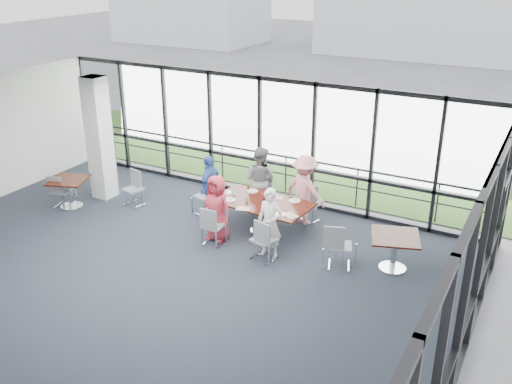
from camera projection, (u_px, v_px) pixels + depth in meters
The scene contains 41 objects.
floor at pixel (139, 283), 11.23m from camera, with size 12.00×10.00×0.02m, color #20232E.
ceiling at pixel (125, 126), 9.99m from camera, with size 12.00×10.00×0.04m, color white.
curtain_wall_back at pixel (260, 138), 14.65m from camera, with size 12.00×0.10×3.20m, color white.
curtain_wall_right at pixel (468, 294), 7.96m from camera, with size 0.10×10.00×3.20m, color white.
exit_door at pixel (498, 225), 11.21m from camera, with size 0.12×1.60×2.10m, color black.
structural_column at pixel (99, 138), 14.62m from camera, with size 0.50×0.50×3.20m, color silver.
apron at pixel (329, 145), 19.33m from camera, with size 80.00×70.00×0.02m, color slate.
grass_strip at pixel (305, 162), 17.70m from camera, with size 80.00×5.00×0.01m, color #345A1C.
hangar_aux at pixel (191, 13), 41.06m from camera, with size 10.00×6.00×4.00m, color white.
guard_rail at pixel (270, 171), 15.56m from camera, with size 0.06×0.06×12.00m, color #2D2D33.
main_table at pixel (262, 206), 13.06m from camera, with size 2.30×1.37×0.75m.
side_table_left at pixel (69, 183), 14.35m from camera, with size 1.13×1.13×0.75m.
side_table_right at pixel (395, 241), 11.48m from camera, with size 1.19×1.19×0.75m.
diner_near_left at pixel (217, 208), 12.66m from camera, with size 0.75×0.49×1.53m, color #B42C3B.
diner_near_right at pixel (270, 223), 11.96m from camera, with size 0.56×0.41×1.53m, color silver.
diner_far_left at pixel (260, 180), 13.99m from camera, with size 0.83×0.51×1.70m, color slate.
diner_far_right at pixel (305, 190), 13.40m from camera, with size 1.10×0.57×1.70m, color pink.
diner_end at pixel (210, 186), 13.82m from camera, with size 0.91×0.50×1.56m, color #3459A5.
chair_main_nl at pixel (214, 226), 12.55m from camera, with size 0.44×0.44×0.89m, color gray, non-canonical shape.
chair_main_nr at pixel (264, 240), 11.90m from camera, with size 0.46×0.46×0.93m, color gray, non-canonical shape.
chair_main_fl at pixel (263, 192), 14.26m from camera, with size 0.46×0.46×0.95m, color gray, non-canonical shape.
chair_main_fr at pixel (308, 205), 13.63m from camera, with size 0.42×0.42×0.86m, color gray, non-canonical shape.
chair_main_end at pixel (206, 196), 14.00m from camera, with size 0.47×0.47×0.96m, color gray, non-canonical shape.
chair_spare_la at pixel (62, 191), 14.45m from camera, with size 0.41×0.41×0.84m, color gray, non-canonical shape.
chair_spare_lb at pixel (133, 189), 14.52m from camera, with size 0.43×0.43×0.87m, color gray, non-canonical shape.
chair_spare_r at pixel (340, 246), 11.64m from camera, with size 0.46×0.46×0.95m, color gray, non-canonical shape.
plate_nl at pixel (230, 200), 13.09m from camera, with size 0.27×0.27×0.01m, color white.
plate_nr at pixel (279, 214), 12.37m from camera, with size 0.28×0.28×0.01m, color white.
plate_fl at pixel (253, 191), 13.58m from camera, with size 0.26×0.26×0.01m, color white.
plate_fr at pixel (295, 201), 13.06m from camera, with size 0.28×0.28×0.01m, color white.
plate_end at pixel (226, 192), 13.50m from camera, with size 0.27×0.27×0.01m, color white.
tumbler_a at pixel (247, 201), 12.89m from camera, with size 0.07×0.07×0.14m, color white.
tumbler_b at pixel (270, 206), 12.61m from camera, with size 0.08×0.08×0.15m, color white.
tumbler_c at pixel (270, 194), 13.22m from camera, with size 0.07×0.07×0.15m, color white.
tumbler_d at pixel (233, 194), 13.26m from camera, with size 0.07×0.07×0.14m, color white.
menu_a at pixel (243, 209), 12.66m from camera, with size 0.31×0.21×0.00m, color silver.
menu_b at pixel (291, 215), 12.34m from camera, with size 0.32×0.23×0.00m, color silver.
menu_c at pixel (277, 198), 13.23m from camera, with size 0.29×0.20×0.00m, color silver.
condiment_caddy at pixel (264, 199), 13.09m from camera, with size 0.10×0.07×0.04m, color black.
ketchup_bottle at pixel (262, 197), 13.03m from camera, with size 0.06×0.06×0.18m, color #B01624.
green_bottle at pixel (266, 197), 13.01m from camera, with size 0.05×0.05×0.20m, color #21753F.
Camera 1 is at (6.64, -7.38, 6.00)m, focal length 40.00 mm.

